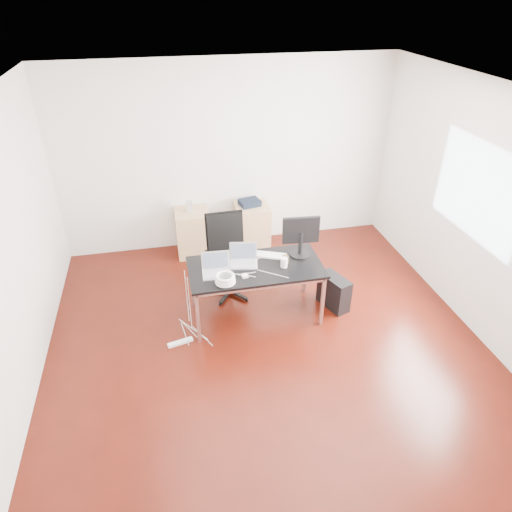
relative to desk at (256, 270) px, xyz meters
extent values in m
plane|color=#350C06|center=(0.01, -0.51, -0.68)|extent=(5.00, 5.00, 0.00)
plane|color=silver|center=(0.01, -0.51, 2.12)|extent=(5.00, 5.00, 0.00)
plane|color=silver|center=(0.01, 1.99, 0.72)|extent=(5.00, 0.00, 5.00)
plane|color=silver|center=(0.01, -3.01, 0.72)|extent=(5.00, 0.00, 5.00)
plane|color=silver|center=(-2.49, -0.51, 0.72)|extent=(0.00, 5.00, 5.00)
plane|color=silver|center=(2.51, -0.51, 0.72)|extent=(0.00, 5.00, 5.00)
plane|color=white|center=(2.50, -0.31, 0.92)|extent=(0.00, 1.50, 1.50)
cube|color=black|center=(0.00, 0.00, 0.04)|extent=(1.60, 0.80, 0.03)
cube|color=silver|center=(-0.75, -0.35, -0.33)|extent=(0.04, 0.04, 0.70)
cube|color=silver|center=(-0.75, 0.35, -0.33)|extent=(0.04, 0.04, 0.70)
cube|color=silver|center=(0.75, -0.35, -0.33)|extent=(0.04, 0.04, 0.70)
cube|color=silver|center=(0.75, 0.35, -0.33)|extent=(0.04, 0.04, 0.70)
cylinder|color=black|center=(-0.24, 0.53, -0.44)|extent=(0.06, 0.06, 0.47)
cube|color=black|center=(-0.24, 0.53, -0.18)|extent=(0.49, 0.47, 0.06)
cube|color=black|center=(-0.25, 0.75, 0.13)|extent=(0.46, 0.11, 0.55)
cube|color=tan|center=(-0.61, 1.72, -0.33)|extent=(0.50, 0.50, 0.70)
cube|color=tan|center=(0.31, 1.72, -0.33)|extent=(0.50, 0.50, 0.70)
cube|color=black|center=(1.02, -0.03, -0.46)|extent=(0.35, 0.49, 0.44)
cylinder|color=black|center=(-0.11, 1.39, -0.54)|extent=(0.25, 0.25, 0.28)
cube|color=white|center=(-0.98, -0.34, -0.66)|extent=(0.31, 0.13, 0.04)
cube|color=silver|center=(-0.48, -0.09, 0.06)|extent=(0.34, 0.25, 0.01)
cube|color=silver|center=(-0.47, 0.03, 0.18)|extent=(0.33, 0.07, 0.22)
cube|color=#475166|center=(-0.47, 0.02, 0.18)|extent=(0.29, 0.05, 0.18)
cube|color=silver|center=(-0.13, 0.06, 0.06)|extent=(0.37, 0.29, 0.01)
cube|color=silver|center=(-0.11, 0.17, 0.18)|extent=(0.33, 0.11, 0.22)
cube|color=#475166|center=(-0.11, 0.16, 0.18)|extent=(0.29, 0.09, 0.18)
cylinder|color=black|center=(0.60, 0.14, 0.06)|extent=(0.26, 0.26, 0.02)
cylinder|color=black|center=(0.60, 0.14, 0.22)|extent=(0.05, 0.05, 0.30)
cube|color=black|center=(0.60, 0.16, 0.39)|extent=(0.45, 0.09, 0.34)
cube|color=#475166|center=(0.60, 0.19, 0.39)|extent=(0.40, 0.04, 0.29)
cube|color=white|center=(0.21, 0.20, 0.06)|extent=(0.46, 0.30, 0.02)
cylinder|color=white|center=(0.33, -0.08, 0.11)|extent=(0.09, 0.09, 0.12)
cylinder|color=brown|center=(0.36, -0.01, 0.10)|extent=(0.08, 0.08, 0.10)
torus|color=white|center=(-0.41, -0.27, 0.07)|extent=(0.24, 0.24, 0.04)
torus|color=white|center=(-0.41, -0.27, 0.11)|extent=(0.23, 0.23, 0.04)
torus|color=white|center=(-0.41, -0.27, 0.14)|extent=(0.22, 0.22, 0.04)
cube|color=white|center=(-0.17, -0.19, 0.07)|extent=(0.08, 0.08, 0.03)
cube|color=#9E9E9E|center=(-0.63, 1.71, 0.11)|extent=(0.10, 0.09, 0.18)
cube|color=black|center=(0.28, 1.75, 0.07)|extent=(0.35, 0.30, 0.09)
camera|label=1|loc=(-0.96, -4.47, 3.00)|focal=32.00mm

